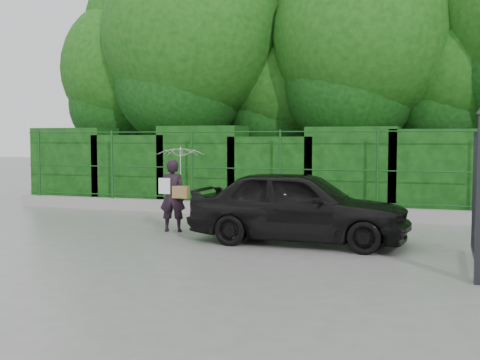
% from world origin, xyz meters
% --- Properties ---
extents(ground, '(80.00, 80.00, 0.00)m').
position_xyz_m(ground, '(0.00, 0.00, 0.00)').
color(ground, gray).
extents(kerb, '(14.00, 0.25, 0.30)m').
position_xyz_m(kerb, '(0.00, 4.50, 0.15)').
color(kerb, '#9E9E99').
rests_on(kerb, ground).
extents(fence, '(14.13, 0.06, 1.80)m').
position_xyz_m(fence, '(0.22, 4.50, 1.20)').
color(fence, '#154718').
rests_on(fence, kerb).
extents(hedge, '(14.20, 1.20, 2.22)m').
position_xyz_m(hedge, '(0.03, 5.50, 1.06)').
color(hedge, black).
rests_on(hedge, ground).
extents(trees, '(17.10, 6.15, 8.08)m').
position_xyz_m(trees, '(1.14, 7.74, 4.62)').
color(trees, black).
rests_on(trees, ground).
extents(gate, '(0.22, 2.33, 2.36)m').
position_xyz_m(gate, '(4.60, -0.72, 1.19)').
color(gate, '#222227').
rests_on(gate, ground).
extents(woman, '(0.98, 0.99, 1.74)m').
position_xyz_m(woman, '(-0.94, 1.57, 1.15)').
color(woman, black).
rests_on(woman, ground).
extents(car, '(3.98, 1.68, 1.34)m').
position_xyz_m(car, '(1.67, 1.06, 0.67)').
color(car, black).
rests_on(car, ground).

